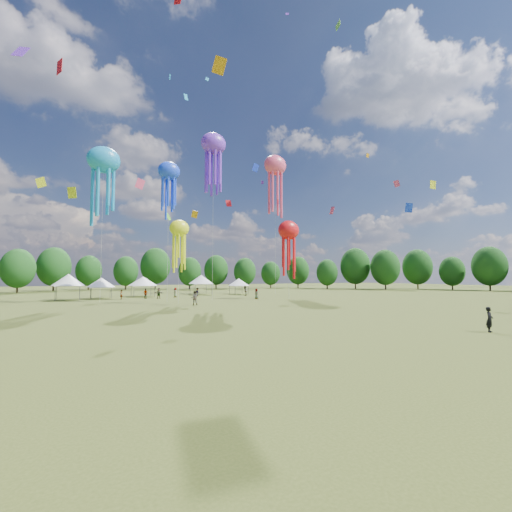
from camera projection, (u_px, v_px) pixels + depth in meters
name	position (u px, v px, depth m)	size (l,w,h in m)	color
ground	(391.00, 340.00, 21.29)	(300.00, 300.00, 0.00)	#384416
observer_main	(490.00, 320.00, 24.22)	(0.65, 0.43, 1.78)	black
spectator_near	(194.00, 298.00, 47.20)	(0.94, 0.73, 1.93)	gray
spectators_far	(192.00, 293.00, 64.63)	(24.86, 14.94, 1.90)	gray
festival_tents	(154.00, 281.00, 67.73)	(38.27, 11.77, 4.40)	#47474C
show_kites	(224.00, 184.00, 63.76)	(42.45, 20.82, 32.37)	#1C44FF
small_kites	(206.00, 132.00, 61.03)	(71.35, 60.47, 43.30)	#1C44FF
treeline	(148.00, 265.00, 75.29)	(201.57, 95.24, 13.43)	#38281C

